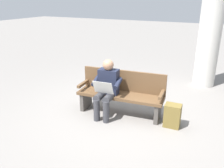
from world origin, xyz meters
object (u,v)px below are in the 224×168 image
object	(u,v)px
bench_near	(121,92)
backpack	(172,116)
person_seated	(107,87)
support_pillar	(210,30)

from	to	relation	value
bench_near	backpack	distance (m)	1.15
bench_near	person_seated	xyz separation A→B (m)	(0.21, 0.26, 0.17)
person_seated	support_pillar	distance (m)	3.37
bench_near	backpack	xyz separation A→B (m)	(-1.12, 0.10, -0.24)
backpack	support_pillar	xyz separation A→B (m)	(-0.25, -2.69, 1.29)
backpack	support_pillar	bearing A→B (deg)	-95.27
bench_near	backpack	bearing A→B (deg)	169.01
bench_near	person_seated	world-z (taller)	person_seated
bench_near	support_pillar	size ratio (longest dim) A/B	0.61
bench_near	support_pillar	distance (m)	3.11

